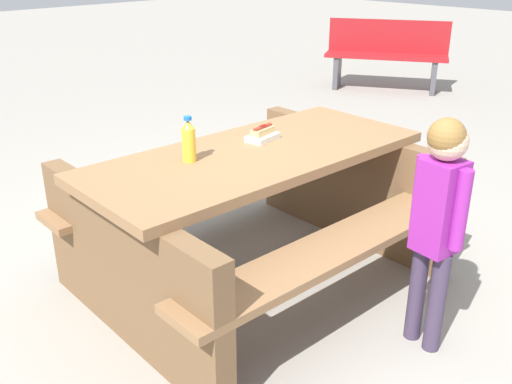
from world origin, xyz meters
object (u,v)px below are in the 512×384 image
Objects in this scene: child_in_coat at (439,207)px; soda_bottle at (189,141)px; hotdog_tray at (263,134)px; picnic_table at (256,206)px; park_bench_near at (386,54)px.

soda_bottle is at bearing 114.55° from child_in_coat.
child_in_coat is (0.00, -1.04, -0.09)m from hotdog_tray.
soda_bottle is 1.14× the size of hotdog_tray.
hotdog_tray is at bearing 34.63° from picnic_table.
park_bench_near is (4.26, 2.02, -0.33)m from hotdog_tray.
picnic_table is 4.90m from park_bench_near.
child_in_coat is at bearing -65.45° from soda_bottle.
picnic_table is at bearing -154.30° from park_bench_near.
hotdog_tray is 1.05m from child_in_coat.
picnic_table is 9.58× the size of hotdog_tray.
child_in_coat is (0.16, -0.94, 0.25)m from picnic_table.
soda_bottle reaches higher than park_bench_near.
park_bench_near is at bearing 35.73° from child_in_coat.
picnic_table is at bearing -145.37° from hotdog_tray.
picnic_table is 0.98m from child_in_coat.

